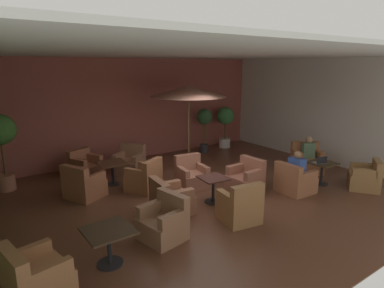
{
  "coord_description": "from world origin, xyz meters",
  "views": [
    {
      "loc": [
        -4.61,
        -6.24,
        3.19
      ],
      "look_at": [
        0.0,
        0.41,
        1.24
      ],
      "focal_mm": 30.54,
      "sensor_mm": 36.0,
      "label": 1
    }
  ],
  "objects_px": {
    "armchair_front_right_north": "(164,223)",
    "armchair_rear_right_south": "(246,179)",
    "armchair_rear_right_west": "(192,176)",
    "armchair_mid_center_east": "(145,179)",
    "potted_tree_left_corner": "(204,121)",
    "patron_blue_shirt": "(297,166)",
    "patio_umbrella_tall_red": "(188,91)",
    "cafe_table_front_right": "(109,238)",
    "patron_by_window": "(308,149)",
    "armchair_front_left_east": "(365,178)",
    "potted_tree_mid_left": "(0,137)",
    "armchair_mid_center_north": "(83,185)",
    "armchair_front_right_east": "(36,280)",
    "cafe_table_rear_right": "(213,184)",
    "iced_drink_cup": "(324,161)",
    "armchair_front_left_south": "(307,161)",
    "potted_tree_mid_right": "(225,121)",
    "cafe_table_front_left": "(322,168)",
    "armchair_mid_center_west": "(85,168)",
    "armchair_rear_right_north": "(171,200)",
    "cafe_table_mid_center": "(112,167)",
    "armchair_mid_center_south": "(130,163)",
    "armchair_rear_right_east": "(240,207)",
    "armchair_front_left_north": "(294,181)",
    "open_laptop": "(320,161)"
  },
  "relations": [
    {
      "from": "armchair_front_right_north",
      "to": "armchair_rear_right_south",
      "type": "xyz_separation_m",
      "value": [
        2.94,
        0.86,
        0.01
      ]
    },
    {
      "from": "armchair_rear_right_west",
      "to": "armchair_mid_center_east",
      "type": "bearing_deg",
      "value": 157.9
    },
    {
      "from": "potted_tree_left_corner",
      "to": "patron_blue_shirt",
      "type": "bearing_deg",
      "value": -95.68
    },
    {
      "from": "patio_umbrella_tall_red",
      "to": "patron_blue_shirt",
      "type": "distance_m",
      "value": 3.94
    },
    {
      "from": "cafe_table_front_right",
      "to": "armchair_rear_right_west",
      "type": "relative_size",
      "value": 0.9
    },
    {
      "from": "patron_by_window",
      "to": "armchair_front_left_east",
      "type": "bearing_deg",
      "value": -87.88
    },
    {
      "from": "potted_tree_mid_left",
      "to": "patron_blue_shirt",
      "type": "height_order",
      "value": "potted_tree_mid_left"
    },
    {
      "from": "armchair_mid_center_north",
      "to": "potted_tree_left_corner",
      "type": "distance_m",
      "value": 5.45
    },
    {
      "from": "armchair_mid_center_east",
      "to": "armchair_front_right_east",
      "type": "bearing_deg",
      "value": -137.36
    },
    {
      "from": "cafe_table_rear_right",
      "to": "patron_by_window",
      "type": "relative_size",
      "value": 1.02
    },
    {
      "from": "armchair_rear_right_south",
      "to": "iced_drink_cup",
      "type": "xyz_separation_m",
      "value": [
        2.04,
        -0.85,
        0.36
      ]
    },
    {
      "from": "armchair_front_left_east",
      "to": "armchair_front_right_east",
      "type": "height_order",
      "value": "armchair_front_right_east"
    },
    {
      "from": "armchair_front_left_south",
      "to": "potted_tree_left_corner",
      "type": "distance_m",
      "value": 3.95
    },
    {
      "from": "cafe_table_front_right",
      "to": "potted_tree_mid_left",
      "type": "relative_size",
      "value": 0.38
    },
    {
      "from": "armchair_front_left_east",
      "to": "potted_tree_mid_right",
      "type": "distance_m",
      "value": 5.66
    },
    {
      "from": "armchair_front_left_south",
      "to": "potted_tree_mid_right",
      "type": "height_order",
      "value": "potted_tree_mid_right"
    },
    {
      "from": "iced_drink_cup",
      "to": "cafe_table_front_left",
      "type": "bearing_deg",
      "value": 59.09
    },
    {
      "from": "iced_drink_cup",
      "to": "armchair_front_right_north",
      "type": "bearing_deg",
      "value": -179.8
    },
    {
      "from": "armchair_mid_center_west",
      "to": "armchair_rear_right_north",
      "type": "distance_m",
      "value": 3.46
    },
    {
      "from": "armchair_mid_center_west",
      "to": "armchair_mid_center_east",
      "type": "bearing_deg",
      "value": -62.0
    },
    {
      "from": "armchair_mid_center_north",
      "to": "armchair_rear_right_west",
      "type": "xyz_separation_m",
      "value": [
        2.61,
        -0.91,
        -0.01
      ]
    },
    {
      "from": "armchair_rear_right_west",
      "to": "patio_umbrella_tall_red",
      "type": "bearing_deg",
      "value": 58.26
    },
    {
      "from": "cafe_table_mid_center",
      "to": "armchair_mid_center_south",
      "type": "distance_m",
      "value": 1.06
    },
    {
      "from": "armchair_front_left_south",
      "to": "armchair_mid_center_south",
      "type": "bearing_deg",
      "value": 146.36
    },
    {
      "from": "armchair_rear_right_east",
      "to": "patron_by_window",
      "type": "distance_m",
      "value": 4.15
    },
    {
      "from": "armchair_rear_right_west",
      "to": "potted_tree_mid_left",
      "type": "relative_size",
      "value": 0.43
    },
    {
      "from": "cafe_table_front_right",
      "to": "patron_blue_shirt",
      "type": "relative_size",
      "value": 1.11
    },
    {
      "from": "armchair_front_right_north",
      "to": "potted_tree_left_corner",
      "type": "distance_m",
      "value": 6.47
    },
    {
      "from": "armchair_front_left_east",
      "to": "cafe_table_mid_center",
      "type": "bearing_deg",
      "value": 142.39
    },
    {
      "from": "armchair_rear_right_east",
      "to": "armchair_rear_right_south",
      "type": "height_order",
      "value": "armchair_rear_right_east"
    },
    {
      "from": "cafe_table_rear_right",
      "to": "patron_by_window",
      "type": "bearing_deg",
      "value": 2.05
    },
    {
      "from": "armchair_mid_center_south",
      "to": "cafe_table_rear_right",
      "type": "xyz_separation_m",
      "value": [
        0.72,
        -3.17,
        0.14
      ]
    },
    {
      "from": "armchair_front_left_north",
      "to": "armchair_mid_center_west",
      "type": "height_order",
      "value": "armchair_mid_center_west"
    },
    {
      "from": "armchair_front_left_south",
      "to": "potted_tree_mid_right",
      "type": "xyz_separation_m",
      "value": [
        -0.05,
        3.81,
        0.74
      ]
    },
    {
      "from": "armchair_front_left_east",
      "to": "potted_tree_left_corner",
      "type": "height_order",
      "value": "potted_tree_left_corner"
    },
    {
      "from": "armchair_mid_center_south",
      "to": "armchair_rear_right_east",
      "type": "bearing_deg",
      "value": -82.72
    },
    {
      "from": "armchair_rear_right_east",
      "to": "open_laptop",
      "type": "bearing_deg",
      "value": 6.37
    },
    {
      "from": "potted_tree_left_corner",
      "to": "open_laptop",
      "type": "height_order",
      "value": "potted_tree_left_corner"
    },
    {
      "from": "armchair_front_left_south",
      "to": "potted_tree_left_corner",
      "type": "xyz_separation_m",
      "value": [
        -1.18,
        3.68,
        0.85
      ]
    },
    {
      "from": "armchair_rear_right_south",
      "to": "open_laptop",
      "type": "distance_m",
      "value": 2.15
    },
    {
      "from": "armchair_front_left_north",
      "to": "cafe_table_front_right",
      "type": "relative_size",
      "value": 1.07
    },
    {
      "from": "cafe_table_mid_center",
      "to": "armchair_mid_center_east",
      "type": "height_order",
      "value": "armchair_mid_center_east"
    },
    {
      "from": "cafe_table_mid_center",
      "to": "patron_by_window",
      "type": "distance_m",
      "value": 5.8
    },
    {
      "from": "potted_tree_mid_right",
      "to": "potted_tree_mid_left",
      "type": "bearing_deg",
      "value": -177.75
    },
    {
      "from": "armchair_mid_center_north",
      "to": "armchair_rear_right_west",
      "type": "distance_m",
      "value": 2.77
    },
    {
      "from": "armchair_mid_center_north",
      "to": "patron_by_window",
      "type": "relative_size",
      "value": 1.6
    },
    {
      "from": "armchair_front_left_south",
      "to": "open_laptop",
      "type": "xyz_separation_m",
      "value": [
        -0.7,
        -0.92,
        0.34
      ]
    },
    {
      "from": "armchair_front_left_north",
      "to": "cafe_table_mid_center",
      "type": "xyz_separation_m",
      "value": [
        -3.63,
        3.21,
        0.2
      ]
    },
    {
      "from": "cafe_table_rear_right",
      "to": "iced_drink_cup",
      "type": "xyz_separation_m",
      "value": [
        3.17,
        -0.79,
        0.23
      ]
    },
    {
      "from": "armchair_front_left_north",
      "to": "patron_by_window",
      "type": "distance_m",
      "value": 1.91
    }
  ]
}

